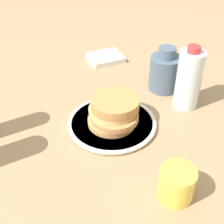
{
  "coord_description": "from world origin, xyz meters",
  "views": [
    {
      "loc": [
        -0.17,
        -0.67,
        0.57
      ],
      "look_at": [
        -0.01,
        -0.01,
        0.05
      ],
      "focal_mm": 50.0,
      "sensor_mm": 36.0,
      "label": 1
    }
  ],
  "objects": [
    {
      "name": "ground_plane",
      "position": [
        0.0,
        0.0,
        0.0
      ],
      "size": [
        4.0,
        4.0,
        0.0
      ],
      "primitive_type": "plane",
      "color": "#9E7F5B"
    },
    {
      "name": "napkin",
      "position": [
        0.06,
        0.38,
        0.01
      ],
      "size": [
        0.14,
        0.12,
        0.02
      ],
      "color": "white",
      "rests_on": "ground_plane"
    },
    {
      "name": "water_bottle_far",
      "position": [
        0.23,
        0.04,
        0.09
      ],
      "size": [
        0.07,
        0.07,
        0.2
      ],
      "color": "silver",
      "rests_on": "ground_plane"
    },
    {
      "name": "pancake_stack",
      "position": [
        -0.01,
        -0.01,
        0.05
      ],
      "size": [
        0.14,
        0.15,
        0.07
      ],
      "color": "tan",
      "rests_on": "plate"
    },
    {
      "name": "plate",
      "position": [
        -0.01,
        -0.01,
        0.01
      ],
      "size": [
        0.25,
        0.25,
        0.01
      ],
      "color": "silver",
      "rests_on": "ground_plane"
    },
    {
      "name": "juice_glass",
      "position": [
        0.07,
        -0.28,
        0.04
      ],
      "size": [
        0.08,
        0.08,
        0.08
      ],
      "color": "yellow",
      "rests_on": "ground_plane"
    },
    {
      "name": "cream_jug",
      "position": [
        0.2,
        0.14,
        0.06
      ],
      "size": [
        0.1,
        0.1,
        0.15
      ],
      "color": "#4C6075",
      "rests_on": "ground_plane"
    }
  ]
}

